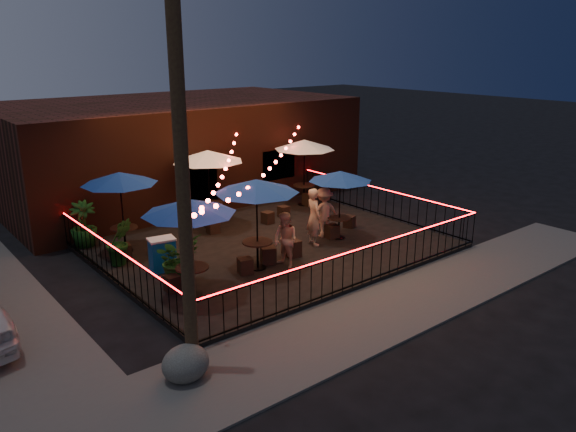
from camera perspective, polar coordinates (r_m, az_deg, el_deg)
name	(u,v)px	position (r m, az deg, el deg)	size (l,w,h in m)	color
ground	(312,267)	(16.37, 2.43, -5.22)	(110.00, 110.00, 0.00)	black
patio	(270,246)	(17.79, -1.83, -3.10)	(10.00, 8.00, 0.15)	black
sidewalk	(398,305)	(14.30, 11.15, -8.88)	(18.00, 2.50, 0.05)	#494643
brick_building	(174,148)	(24.38, -11.46, 6.80)	(14.00, 8.00, 4.00)	#33170E
utility_pole	(182,174)	(10.14, -10.69, 4.22)	(0.26, 0.26, 8.00)	#311D14
fence_front	(363,266)	(14.79, 7.59, -5.09)	(10.00, 0.04, 1.04)	black
fence_left	(117,267)	(15.30, -17.00, -4.95)	(0.04, 8.00, 1.04)	black
fence_right	(378,202)	(20.86, 9.17, 1.44)	(0.04, 8.00, 1.04)	black
festoon_lights	(248,177)	(16.29, -4.11, 3.94)	(10.02, 8.72, 1.32)	#FF2E27
cafe_table_0	(189,208)	(13.62, -10.03, 0.81)	(3.00, 3.00, 2.52)	black
cafe_table_1	(119,179)	(17.25, -16.75, 3.60)	(2.80, 2.80, 2.47)	black
cafe_table_2	(256,187)	(15.18, -3.22, 2.93)	(2.63, 2.63, 2.58)	black
cafe_table_3	(208,157)	(19.07, -8.15, 5.95)	(2.75, 2.75, 2.67)	black
cafe_table_4	(340,177)	(17.82, 5.34, 3.97)	(2.42, 2.42, 2.23)	black
cafe_table_5	(304,145)	(21.58, 1.68, 7.18)	(2.56, 2.56, 2.57)	black
bistro_chair_0	(172,283)	(14.73, -11.68, -6.70)	(0.35, 0.35, 0.41)	black
bistro_chair_1	(245,266)	(15.52, -4.38, -5.07)	(0.37, 0.37, 0.44)	black
bistro_chair_2	(124,252)	(17.07, -16.35, -3.57)	(0.41, 0.41, 0.48)	black
bistro_chair_3	(163,246)	(17.38, -12.61, -2.96)	(0.38, 0.38, 0.45)	black
bistro_chair_4	(268,255)	(16.19, -2.04, -3.97)	(0.41, 0.41, 0.49)	black
bistro_chair_5	(292,248)	(16.68, 0.45, -3.30)	(0.42, 0.42, 0.50)	black
bistro_chair_6	(213,227)	(18.88, -7.64, -1.10)	(0.37, 0.37, 0.43)	black
bistro_chair_7	(268,218)	(19.74, -2.08, -0.16)	(0.35, 0.35, 0.42)	black
bistro_chair_8	(332,231)	(18.30, 4.49, -1.56)	(0.38, 0.38, 0.44)	black
bistro_chair_9	(349,222)	(19.42, 6.25, -0.57)	(0.34, 0.34, 0.41)	black
bistro_chair_10	(284,212)	(20.48, -0.45, 0.46)	(0.34, 0.34, 0.40)	black
bistro_chair_11	(309,199)	(21.91, 2.19, 1.71)	(0.43, 0.43, 0.51)	black
patron_a	(314,217)	(17.47, 2.65, -0.07)	(0.66, 0.44, 1.82)	tan
patron_b	(285,240)	(15.72, -0.27, -2.47)	(0.77, 0.60, 1.59)	#D1A38A
patron_c	(324,212)	(18.27, 3.67, 0.38)	(1.06, 0.61, 1.64)	#D9AA97
potted_shrub_a	(178,259)	(15.06, -11.14, -4.28)	(1.18, 1.02, 1.31)	#1C3D10
potted_shrub_b	(120,241)	(16.65, -16.74, -2.49)	(0.76, 0.61, 1.38)	#193A10
potted_shrub_c	(83,224)	(18.49, -20.09, -0.80)	(0.80, 0.80, 1.42)	#103A13
cooler	(162,254)	(15.97, -12.64, -3.80)	(0.79, 0.63, 0.94)	#0F5DAC
boulder	(186,364)	(11.25, -10.36, -14.53)	(0.92, 0.78, 0.72)	#484743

